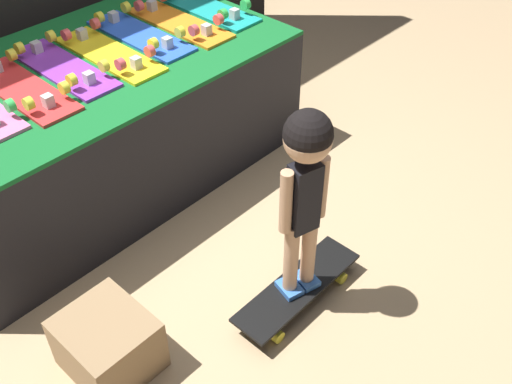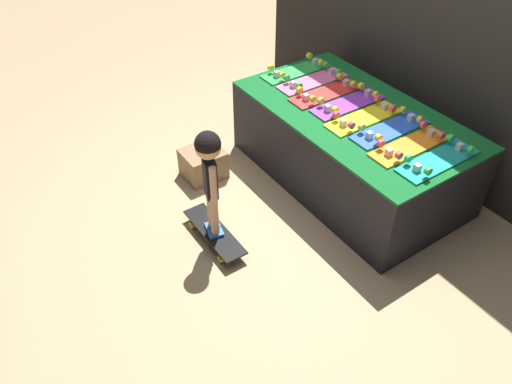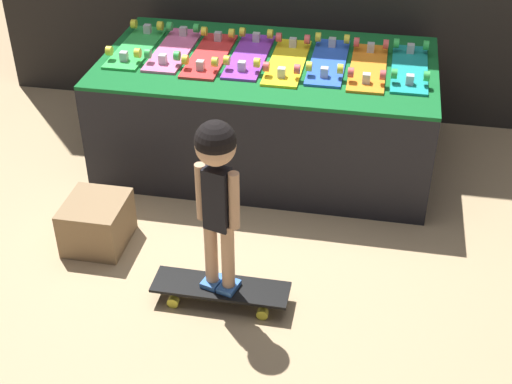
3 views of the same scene
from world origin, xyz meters
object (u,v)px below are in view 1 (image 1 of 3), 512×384
object	(u,v)px
skateboard_on_floor	(297,289)
child	(305,174)
skateboard_red_on_rack	(22,87)
skateboard_orange_on_rack	(179,21)
storage_box	(108,344)
skateboard_teal_on_rack	(207,6)
skateboard_purple_on_rack	(63,66)
skateboard_blue_on_rack	(140,33)
skateboard_yellow_on_rack	(109,52)

from	to	relation	value
skateboard_on_floor	child	size ratio (longest dim) A/B	0.74
skateboard_red_on_rack	skateboard_orange_on_rack	size ratio (longest dim) A/B	1.00
skateboard_orange_on_rack	storage_box	size ratio (longest dim) A/B	1.93
skateboard_teal_on_rack	skateboard_purple_on_rack	bearing A→B (deg)	179.75
skateboard_blue_on_rack	skateboard_teal_on_rack	xyz separation A→B (m)	(0.44, -0.01, 0.00)
skateboard_purple_on_rack	skateboard_teal_on_rack	size ratio (longest dim) A/B	1.00
skateboard_blue_on_rack	skateboard_orange_on_rack	distance (m)	0.22
skateboard_purple_on_rack	storage_box	size ratio (longest dim) A/B	1.93
skateboard_blue_on_rack	skateboard_yellow_on_rack	bearing A→B (deg)	-168.55
skateboard_red_on_rack	skateboard_blue_on_rack	size ratio (longest dim) A/B	1.00
skateboard_red_on_rack	skateboard_yellow_on_rack	bearing A→B (deg)	-1.16
skateboard_red_on_rack	skateboard_teal_on_rack	distance (m)	1.10
skateboard_on_floor	skateboard_yellow_on_rack	bearing A→B (deg)	85.53
skateboard_on_floor	skateboard_blue_on_rack	bearing A→B (deg)	76.25
skateboard_red_on_rack	skateboard_teal_on_rack	size ratio (longest dim) A/B	1.00
skateboard_purple_on_rack	child	distance (m)	1.31
skateboard_yellow_on_rack	skateboard_blue_on_rack	size ratio (longest dim) A/B	1.00
skateboard_red_on_rack	child	bearing A→B (deg)	-74.87
skateboard_blue_on_rack	skateboard_on_floor	world-z (taller)	skateboard_blue_on_rack
skateboard_orange_on_rack	skateboard_on_floor	xyz separation A→B (m)	(-0.54, -1.27, -0.58)
skateboard_blue_on_rack	skateboard_orange_on_rack	size ratio (longest dim) A/B	1.00
skateboard_blue_on_rack	storage_box	bearing A→B (deg)	-136.01
child	skateboard_yellow_on_rack	bearing A→B (deg)	100.50
skateboard_orange_on_rack	child	bearing A→B (deg)	-113.03
skateboard_purple_on_rack	skateboard_on_floor	xyz separation A→B (m)	(0.12, -1.30, -0.58)
skateboard_red_on_rack	skateboard_blue_on_rack	distance (m)	0.66
skateboard_yellow_on_rack	skateboard_orange_on_rack	world-z (taller)	same
skateboard_purple_on_rack	skateboard_blue_on_rack	world-z (taller)	same
skateboard_yellow_on_rack	skateboard_teal_on_rack	distance (m)	0.66
skateboard_orange_on_rack	skateboard_teal_on_rack	world-z (taller)	same
skateboard_purple_on_rack	storage_box	distance (m)	1.27
skateboard_blue_on_rack	skateboard_teal_on_rack	size ratio (longest dim) A/B	1.00
child	skateboard_orange_on_rack	bearing A→B (deg)	81.93
skateboard_on_floor	skateboard_orange_on_rack	bearing A→B (deg)	66.97
skateboard_teal_on_rack	skateboard_on_floor	bearing A→B (deg)	-120.40
skateboard_yellow_on_rack	child	distance (m)	1.26
skateboard_orange_on_rack	skateboard_on_floor	distance (m)	1.50
skateboard_red_on_rack	skateboard_orange_on_rack	xyz separation A→B (m)	(0.88, 0.00, 0.00)
skateboard_red_on_rack	skateboard_purple_on_rack	size ratio (longest dim) A/B	1.00
skateboard_purple_on_rack	skateboard_teal_on_rack	bearing A→B (deg)	-0.25
skateboard_purple_on_rack	skateboard_blue_on_rack	distance (m)	0.44
skateboard_red_on_rack	skateboard_teal_on_rack	world-z (taller)	same
skateboard_blue_on_rack	storage_box	size ratio (longest dim) A/B	1.93
skateboard_blue_on_rack	skateboard_on_floor	xyz separation A→B (m)	(-0.32, -1.30, -0.58)
storage_box	skateboard_on_floor	bearing A→B (deg)	-23.83
skateboard_on_floor	skateboard_purple_on_rack	bearing A→B (deg)	95.37
skateboard_purple_on_rack	child	size ratio (longest dim) A/B	0.75
skateboard_blue_on_rack	storage_box	distance (m)	1.52
skateboard_red_on_rack	skateboard_on_floor	xyz separation A→B (m)	(0.34, -1.27, -0.58)
skateboard_red_on_rack	skateboard_orange_on_rack	bearing A→B (deg)	0.09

